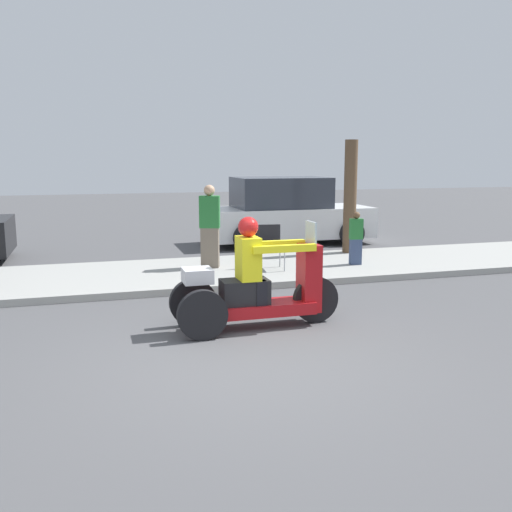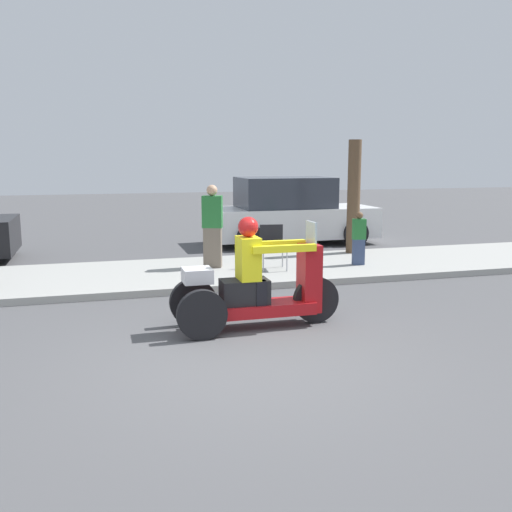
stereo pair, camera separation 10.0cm
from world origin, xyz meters
TOP-DOWN VIEW (x-y plane):
  - ground_plane at (0.00, 0.00)m, footprint 60.00×60.00m
  - sidewalk_strip at (0.00, 4.60)m, footprint 28.00×2.80m
  - motorcycle_trike at (0.46, 1.21)m, footprint 2.23×0.74m
  - spectator_with_child at (3.41, 4.30)m, footprint 0.27×0.19m
  - spectator_mid_group at (0.62, 4.83)m, footprint 0.42×0.33m
  - folding_chair_set_back at (1.67, 4.39)m, footprint 0.52×0.52m
  - parked_car_lot_center at (3.27, 8.03)m, footprint 4.20×1.96m
  - tree_trunk at (3.91, 5.65)m, footprint 0.28×0.28m

SIDE VIEW (x-z plane):
  - ground_plane at x=0.00m, z-range 0.00..0.00m
  - sidewalk_strip at x=0.00m, z-range 0.00..0.12m
  - motorcycle_trike at x=0.46m, z-range -0.20..1.25m
  - spectator_with_child at x=3.41m, z-range 0.10..1.14m
  - folding_chair_set_back at x=1.67m, z-range 0.21..1.03m
  - parked_car_lot_center at x=3.27m, z-range -0.06..1.63m
  - spectator_mid_group at x=0.62m, z-range 0.09..1.66m
  - tree_trunk at x=3.91m, z-range 0.12..2.57m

